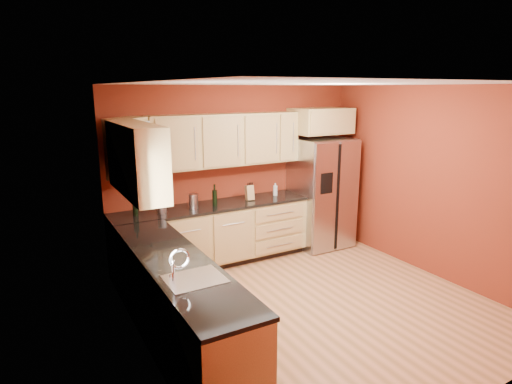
{
  "coord_description": "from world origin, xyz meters",
  "views": [
    {
      "loc": [
        -2.92,
        -3.77,
        2.54
      ],
      "look_at": [
        -0.28,
        0.9,
        1.25
      ],
      "focal_mm": 30.0,
      "sensor_mm": 36.0,
      "label": 1
    }
  ],
  "objects_px": {
    "knife_block": "(250,193)",
    "soap_dispenser": "(275,189)",
    "refrigerator": "(321,193)",
    "canister_left": "(193,201)",
    "wine_bottle_a": "(215,195)"
  },
  "relations": [
    {
      "from": "wine_bottle_a",
      "to": "soap_dispenser",
      "type": "xyz_separation_m",
      "value": [
        1.07,
        0.1,
        -0.06
      ]
    },
    {
      "from": "knife_block",
      "to": "soap_dispenser",
      "type": "relative_size",
      "value": 1.14
    },
    {
      "from": "refrigerator",
      "to": "wine_bottle_a",
      "type": "bearing_deg",
      "value": 179.67
    },
    {
      "from": "canister_left",
      "to": "wine_bottle_a",
      "type": "distance_m",
      "value": 0.32
    },
    {
      "from": "refrigerator",
      "to": "wine_bottle_a",
      "type": "relative_size",
      "value": 5.65
    },
    {
      "from": "soap_dispenser",
      "to": "canister_left",
      "type": "bearing_deg",
      "value": -176.96
    },
    {
      "from": "refrigerator",
      "to": "canister_left",
      "type": "distance_m",
      "value": 2.21
    },
    {
      "from": "refrigerator",
      "to": "soap_dispenser",
      "type": "distance_m",
      "value": 0.84
    },
    {
      "from": "canister_left",
      "to": "soap_dispenser",
      "type": "height_order",
      "value": "canister_left"
    },
    {
      "from": "knife_block",
      "to": "wine_bottle_a",
      "type": "bearing_deg",
      "value": -169.03
    },
    {
      "from": "canister_left",
      "to": "knife_block",
      "type": "xyz_separation_m",
      "value": [
        0.91,
        0.03,
        0.01
      ]
    },
    {
      "from": "refrigerator",
      "to": "knife_block",
      "type": "relative_size",
      "value": 7.99
    },
    {
      "from": "wine_bottle_a",
      "to": "soap_dispenser",
      "type": "distance_m",
      "value": 1.08
    },
    {
      "from": "refrigerator",
      "to": "canister_left",
      "type": "relative_size",
      "value": 8.57
    },
    {
      "from": "refrigerator",
      "to": "knife_block",
      "type": "distance_m",
      "value": 1.31
    }
  ]
}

